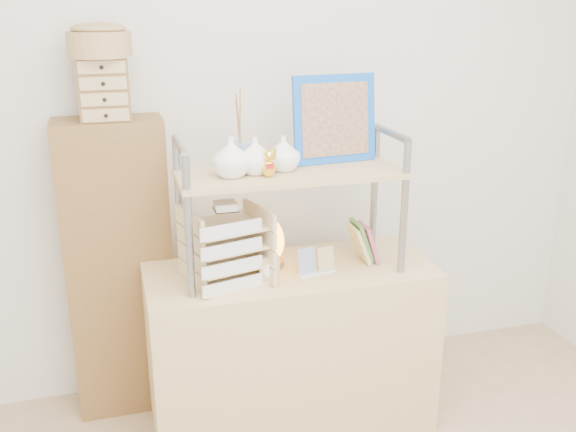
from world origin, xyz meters
name	(u,v)px	position (x,y,z in m)	size (l,w,h in m)	color
room_shell	(378,49)	(0.00, 0.39, 1.69)	(3.42, 3.41, 2.61)	silver
desk	(290,348)	(0.00, 1.20, 0.38)	(1.20, 0.50, 0.75)	tan
cabinet	(120,270)	(-0.69, 1.57, 0.68)	(0.45, 0.24, 1.35)	brown
hutch	(284,165)	(-0.02, 1.21, 1.20)	(0.90, 0.34, 0.78)	gray
letter_tray	(227,251)	(-0.28, 1.15, 0.88)	(0.33, 0.32, 0.33)	#CFB67C
salt_lamp	(269,242)	(-0.08, 1.26, 0.86)	(0.14, 0.13, 0.21)	brown
desk_clock	(269,270)	(-0.12, 1.09, 0.81)	(0.08, 0.04, 0.11)	tan
postcard_stand	(316,266)	(0.09, 1.13, 0.78)	(0.17, 0.08, 0.11)	white
drawer_chest	(104,89)	(-0.69, 1.55, 1.48)	(0.20, 0.16, 0.25)	brown
woven_basket	(100,44)	(-0.69, 1.55, 1.65)	(0.25, 0.25, 0.10)	olive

